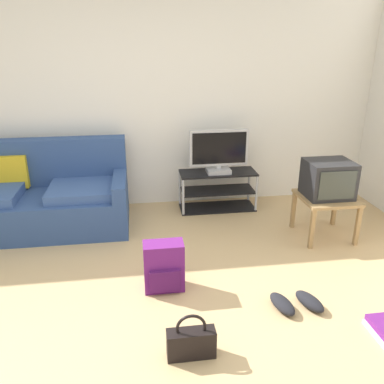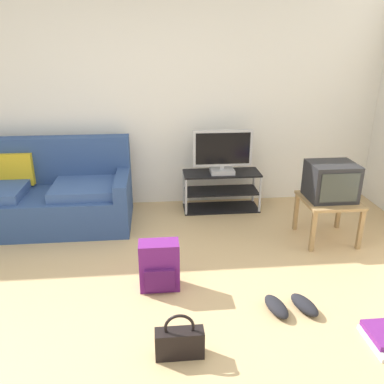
% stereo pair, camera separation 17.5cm
% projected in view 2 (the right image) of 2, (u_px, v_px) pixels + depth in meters
% --- Properties ---
extents(ground_plane, '(9.00, 9.80, 0.02)m').
position_uv_depth(ground_plane, '(126.00, 332.00, 2.84)').
color(ground_plane, tan).
extents(wall_back, '(9.00, 0.10, 2.70)m').
position_uv_depth(wall_back, '(132.00, 94.00, 4.62)').
color(wall_back, silver).
rests_on(wall_back, ground_plane).
extents(couch, '(1.92, 0.88, 0.92)m').
position_uv_depth(couch, '(43.00, 196.00, 4.39)').
color(couch, navy).
rests_on(couch, ground_plane).
extents(tv_stand, '(0.91, 0.36, 0.47)m').
position_uv_depth(tv_stand, '(221.00, 191.00, 4.80)').
color(tv_stand, black).
rests_on(tv_stand, ground_plane).
extents(flat_tv, '(0.69, 0.22, 0.52)m').
position_uv_depth(flat_tv, '(223.00, 152.00, 4.60)').
color(flat_tv, '#B2B2B7').
rests_on(flat_tv, tv_stand).
extents(side_table, '(0.54, 0.54, 0.45)m').
position_uv_depth(side_table, '(329.00, 205.00, 4.01)').
color(side_table, '#9E7A4C').
rests_on(side_table, ground_plane).
extents(crt_tv, '(0.46, 0.39, 0.37)m').
position_uv_depth(crt_tv, '(331.00, 181.00, 3.94)').
color(crt_tv, '#232326').
rests_on(crt_tv, side_table).
extents(backpack, '(0.33, 0.25, 0.42)m').
position_uv_depth(backpack, '(159.00, 266.00, 3.26)').
color(backpack, '#661E70').
rests_on(backpack, ground_plane).
extents(handbag, '(0.32, 0.11, 0.33)m').
position_uv_depth(handbag, '(180.00, 342.00, 2.57)').
color(handbag, black).
rests_on(handbag, ground_plane).
extents(sneakers_pair, '(0.42, 0.31, 0.09)m').
position_uv_depth(sneakers_pair, '(290.00, 306.00, 3.03)').
color(sneakers_pair, black).
rests_on(sneakers_pair, ground_plane).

